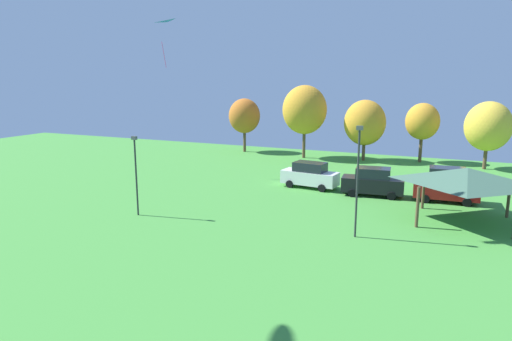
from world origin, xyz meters
The scene contains 12 objects.
kite_flying_5 centered at (-20.94, 39.24, 13.24)m, with size 2.87×2.80×3.33m.
parked_car_leftmost centered at (-6.05, 39.92, 1.10)m, with size 4.94×2.36×2.20m.
parked_car_second_from_left centered at (-0.67, 39.34, 1.13)m, with size 4.94×2.41×2.27m.
parked_car_third_from_left centered at (4.71, 39.74, 1.28)m, with size 4.75×2.26×2.64m.
park_pavilion centered at (5.95, 34.83, 3.08)m, with size 6.95×5.97×3.60m.
light_post_0 centered at (0.13, 29.15, 3.68)m, with size 0.36×0.20×6.56m.
light_post_1 centered at (-14.37, 27.49, 3.10)m, with size 0.36×0.20×5.43m.
treeline_tree_0 centered at (-19.55, 55.35, 4.53)m, with size 3.94×3.94×6.72m.
treeline_tree_1 centered at (-11.22, 54.04, 5.61)m, with size 5.12×5.12×8.44m.
treeline_tree_2 centered at (-4.47, 55.15, 4.29)m, with size 4.63×4.63×6.85m.
treeline_tree_3 centered at (1.51, 56.68, 4.51)m, with size 3.66×3.66×6.55m.
treeline_tree_4 centered at (7.93, 55.11, 4.40)m, with size 4.57×4.57×6.93m.
Camera 1 is at (5.22, 3.41, 9.18)m, focal length 32.00 mm.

